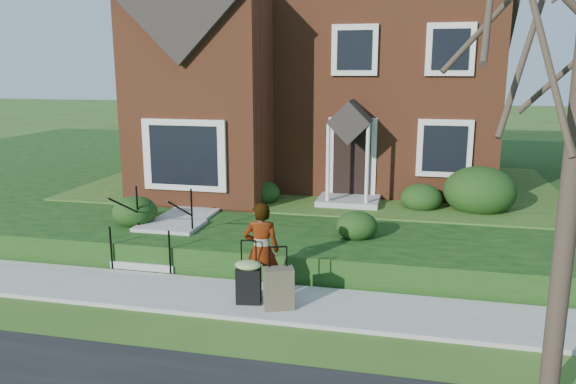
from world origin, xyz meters
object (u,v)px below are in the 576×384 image
(front_steps, at_px, (162,238))
(woman, at_px, (261,250))
(suitcase_black, at_px, (248,279))
(suitcase_olive, at_px, (279,288))

(front_steps, bearing_deg, woman, -32.16)
(suitcase_black, bearing_deg, suitcase_olive, -18.26)
(woman, height_order, suitcase_olive, woman)
(woman, bearing_deg, suitcase_black, 54.28)
(woman, relative_size, suitcase_olive, 1.62)
(front_steps, bearing_deg, suitcase_black, -38.08)
(woman, xyz_separation_m, suitcase_olive, (0.42, -0.41, -0.52))
(front_steps, xyz_separation_m, woman, (2.77, -1.74, 0.49))
(front_steps, bearing_deg, suitcase_olive, -34.03)
(woman, distance_m, suitcase_olive, 0.78)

